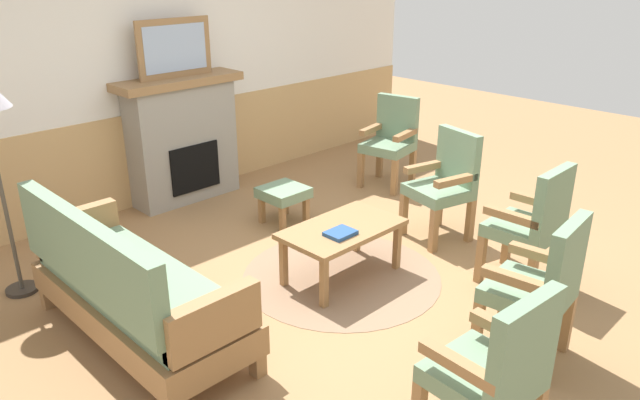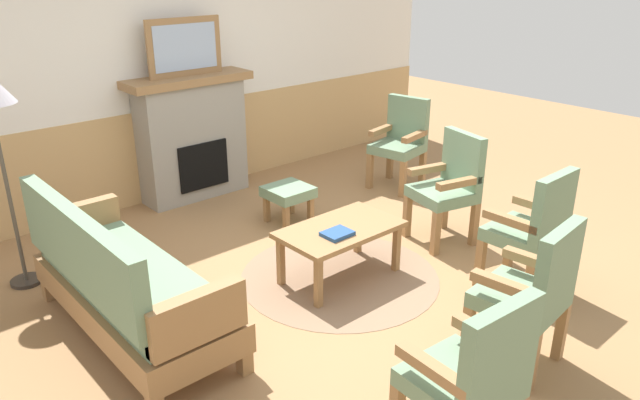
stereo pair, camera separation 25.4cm
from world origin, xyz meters
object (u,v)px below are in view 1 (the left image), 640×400
object	(u,v)px
coffee_table	(342,233)
book_on_table	(340,233)
framed_picture	(175,48)
couch	(131,289)
armchair_near_fireplace	(391,137)
footstool	(284,195)
armchair_front_center	(533,221)
armchair_front_left	(541,283)
fireplace	(183,138)
armchair_by_window_left	(445,181)
armchair_corner_left	(496,369)

from	to	relation	value
coffee_table	book_on_table	xyz separation A→B (m)	(-0.12, -0.10, 0.07)
framed_picture	book_on_table	distance (m)	2.66
couch	armchair_near_fireplace	bearing A→B (deg)	11.57
footstool	armchair_front_center	bearing A→B (deg)	-75.88
armchair_near_fireplace	framed_picture	bearing A→B (deg)	146.38
armchair_front_left	armchair_front_center	xyz separation A→B (m)	(0.83, 0.48, 0.00)
fireplace	footstool	distance (m)	1.29
framed_picture	armchair_by_window_left	bearing A→B (deg)	-65.07
armchair_by_window_left	armchair_corner_left	world-z (taller)	same
fireplace	armchair_near_fireplace	bearing A→B (deg)	-33.62
book_on_table	armchair_corner_left	world-z (taller)	armchair_corner_left
footstool	armchair_near_fireplace	distance (m)	1.57
fireplace	footstool	xyz separation A→B (m)	(0.30, -1.20, -0.37)
framed_picture	armchair_corner_left	world-z (taller)	framed_picture
framed_picture	armchair_near_fireplace	distance (m)	2.45
book_on_table	armchair_front_center	world-z (taller)	armchair_front_center
framed_picture	footstool	xyz separation A→B (m)	(0.30, -1.20, -1.28)
coffee_table	footstool	xyz separation A→B (m)	(0.37, 1.11, -0.10)
coffee_table	armchair_front_center	xyz separation A→B (m)	(0.93, -1.09, 0.15)
couch	armchair_by_window_left	xyz separation A→B (m)	(2.81, -0.48, 0.14)
book_on_table	footstool	world-z (taller)	book_on_table
armchair_by_window_left	footstool	bearing A→B (deg)	123.97
footstool	armchair_by_window_left	size ratio (longest dim) A/B	0.41
book_on_table	armchair_front_center	xyz separation A→B (m)	(1.05, -1.00, 0.08)
armchair_front_center	armchair_front_left	bearing A→B (deg)	-150.09
framed_picture	armchair_near_fireplace	world-z (taller)	framed_picture
book_on_table	footstool	bearing A→B (deg)	67.80
armchair_near_fireplace	armchair_front_left	size ratio (longest dim) A/B	1.00
framed_picture	armchair_by_window_left	world-z (taller)	framed_picture
footstool	armchair_corner_left	bearing A→B (deg)	-112.38
coffee_table	armchair_near_fireplace	xyz separation A→B (m)	(1.93, 1.08, 0.15)
coffee_table	book_on_table	bearing A→B (deg)	-141.81
book_on_table	armchair_front_left	xyz separation A→B (m)	(0.22, -1.47, 0.08)
fireplace	coffee_table	size ratio (longest dim) A/B	1.35
armchair_by_window_left	armchair_front_left	distance (m)	1.82
book_on_table	couch	bearing A→B (deg)	163.00
framed_picture	coffee_table	world-z (taller)	framed_picture
armchair_by_window_left	armchair_front_center	xyz separation A→B (m)	(-0.28, -0.97, 0.00)
armchair_corner_left	armchair_by_window_left	bearing A→B (deg)	39.64
couch	armchair_by_window_left	distance (m)	2.85
fireplace	framed_picture	distance (m)	0.91
coffee_table	armchair_corner_left	world-z (taller)	armchair_corner_left
coffee_table	armchair_front_left	xyz separation A→B (m)	(0.10, -1.57, 0.15)
fireplace	armchair_near_fireplace	distance (m)	2.23
coffee_table	book_on_table	distance (m)	0.17
footstool	armchair_front_left	bearing A→B (deg)	-95.81
armchair_near_fireplace	armchair_corner_left	xyz separation A→B (m)	(-2.76, -2.89, 0.00)
fireplace	armchair_front_center	bearing A→B (deg)	-75.90
armchair_near_fireplace	armchair_by_window_left	world-z (taller)	same
book_on_table	armchair_corner_left	xyz separation A→B (m)	(-0.71, -1.71, 0.08)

